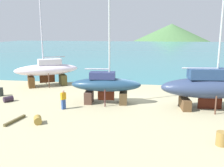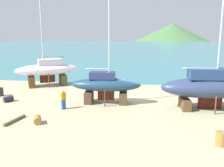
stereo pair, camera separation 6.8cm
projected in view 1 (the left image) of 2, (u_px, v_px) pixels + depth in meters
name	position (u px, v px, depth m)	size (l,w,h in m)	color
ground_plane	(130.00, 110.00, 22.01)	(42.54, 42.54, 0.00)	tan
sea_water	(146.00, 49.00, 89.85)	(159.54, 118.96, 0.01)	teal
headland_hill	(171.00, 38.00, 214.80)	(99.73, 99.73, 22.94)	#497542
sailboat_mid_port	(106.00, 85.00, 23.74)	(6.61, 2.45, 10.18)	brown
sailboat_far_slipway	(211.00, 87.00, 21.92)	(8.78, 3.41, 12.59)	brown
sailboat_small_center	(47.00, 70.00, 31.15)	(7.79, 5.91, 11.80)	brown
worker	(63.00, 99.00, 22.10)	(0.45, 0.50, 1.69)	#2D4B8C
barrel_rust_mid	(0.00, 92.00, 26.57)	(0.56, 0.56, 0.88)	#262B27
barrel_blue_faded	(222.00, 139.00, 15.22)	(0.65, 0.65, 0.85)	olive
barrel_ochre	(8.00, 99.00, 24.48)	(0.53, 0.53, 0.87)	#2F2130
barrel_tipped_right	(38.00, 120.00, 18.80)	(0.56, 0.56, 0.86)	olive
timber_plank_far	(15.00, 120.00, 19.22)	(2.28, 0.19, 0.20)	brown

